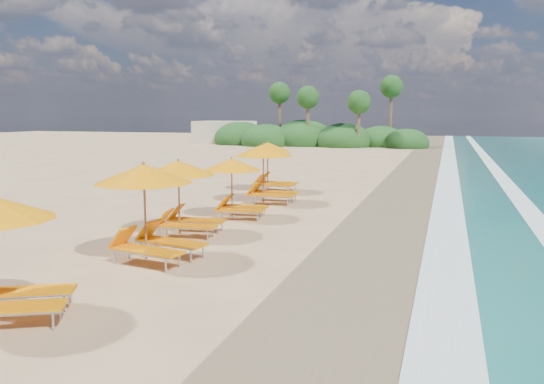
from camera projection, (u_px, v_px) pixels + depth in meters
ground at (272, 228)px, 17.85m from camera, size 160.00×160.00×0.00m
wet_sand at (396, 236)px, 16.63m from camera, size 4.00×160.00×0.01m
surf_foam at (490, 242)px, 15.80m from camera, size 4.00×160.00×0.01m
station_0 at (1, 248)px, 9.75m from camera, size 3.15×3.15×2.38m
station_1 at (151, 205)px, 13.75m from camera, size 3.04×2.90×2.54m
station_2 at (184, 192)px, 16.77m from camera, size 2.71×2.54×2.37m
station_3 at (236, 184)px, 19.49m from camera, size 2.56×2.42×2.20m
station_4 at (268, 169)px, 22.79m from camera, size 2.80×2.61×2.52m
station_5 at (271, 163)px, 26.13m from camera, size 2.63×2.43×2.44m
treeline at (311, 137)px, 63.59m from camera, size 25.80×8.80×9.74m
beach_building at (225, 132)px, 69.56m from camera, size 7.00×5.00×2.80m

